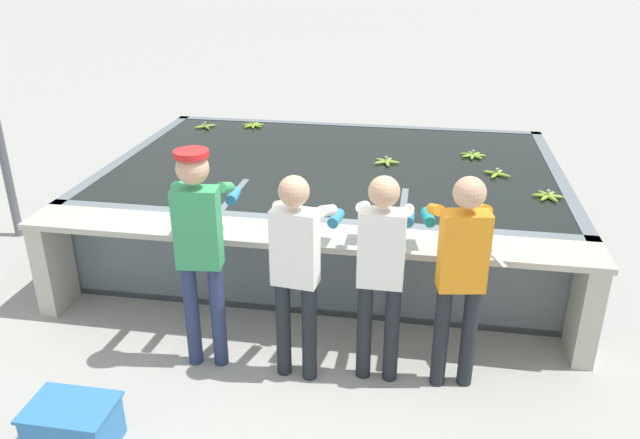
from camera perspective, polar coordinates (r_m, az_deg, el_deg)
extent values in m
plane|color=#A3A099|center=(5.19, -2.12, -11.26)|extent=(80.00, 80.00, 0.00)
cube|color=slate|center=(6.91, 1.28, -1.51)|extent=(4.64, 3.17, 0.06)
cube|color=slate|center=(5.38, -1.09, -4.30)|extent=(4.64, 0.12, 0.89)
cube|color=slate|center=(8.17, 2.89, 5.63)|extent=(4.64, 0.12, 0.89)
cube|color=slate|center=(7.40, -16.29, 2.72)|extent=(0.12, 3.17, 0.89)
cube|color=slate|center=(6.82, 20.42, 0.39)|extent=(0.12, 3.17, 0.89)
cube|color=black|center=(6.74, 1.31, 1.90)|extent=(4.40, 2.93, 0.82)
cube|color=slate|center=(5.96, -7.59, -1.63)|extent=(0.06, 0.80, 0.89)
cube|color=slate|center=(5.72, 7.41, -2.75)|extent=(0.06, 0.80, 0.89)
cube|color=#B7B2A3|center=(4.95, -1.74, -1.52)|extent=(4.64, 0.45, 0.05)
cube|color=#B7B2A3|center=(5.95, -23.17, -3.75)|extent=(0.16, 0.41, 0.84)
cube|color=#B7B2A3|center=(5.24, 23.09, -7.56)|extent=(0.16, 0.41, 0.84)
cylinder|color=navy|center=(4.85, -11.62, -8.54)|extent=(0.11, 0.11, 0.85)
cylinder|color=navy|center=(4.80, -9.29, -8.68)|extent=(0.11, 0.11, 0.85)
cube|color=#38995B|center=(4.49, -11.13, -0.76)|extent=(0.34, 0.20, 0.60)
sphere|color=tan|center=(4.33, -11.59, 4.62)|extent=(0.23, 0.23, 0.23)
cylinder|color=red|center=(4.29, -11.70, 5.94)|extent=(0.24, 0.24, 0.04)
cylinder|color=#38995B|center=(4.67, -12.50, 2.97)|extent=(0.11, 0.32, 0.18)
cylinder|color=teal|center=(4.95, -11.57, 2.21)|extent=(0.10, 0.21, 0.08)
cylinder|color=#38995B|center=(4.59, -8.65, 2.92)|extent=(0.11, 0.32, 0.18)
cylinder|color=teal|center=(4.88, -7.94, 2.14)|extent=(0.10, 0.21, 0.08)
cylinder|color=#1E2328|center=(4.67, -3.36, -9.86)|extent=(0.11, 0.11, 0.79)
cylinder|color=#1E2328|center=(4.61, -0.98, -10.26)|extent=(0.11, 0.11, 0.79)
cube|color=white|center=(4.30, -2.32, -2.57)|extent=(0.34, 0.21, 0.56)
sphere|color=tan|center=(4.14, -2.41, 2.61)|extent=(0.21, 0.21, 0.21)
cylinder|color=white|center=(4.49, -3.28, 1.27)|extent=(0.12, 0.32, 0.18)
cylinder|color=teal|center=(4.77, -2.24, 0.53)|extent=(0.11, 0.21, 0.08)
cylinder|color=white|center=(4.40, 0.66, 0.82)|extent=(0.12, 0.32, 0.18)
cylinder|color=teal|center=(4.68, 1.48, 0.10)|extent=(0.11, 0.21, 0.08)
cylinder|color=#1E2328|center=(4.64, 4.07, -10.08)|extent=(0.11, 0.11, 0.79)
cylinder|color=#1E2328|center=(4.63, 6.57, -10.28)|extent=(0.11, 0.11, 0.79)
cube|color=white|center=(4.30, 5.65, -2.66)|extent=(0.32, 0.17, 0.56)
sphere|color=tan|center=(4.13, 5.88, 2.55)|extent=(0.21, 0.21, 0.21)
cylinder|color=white|center=(4.45, 3.97, 1.16)|extent=(0.08, 0.31, 0.18)
cylinder|color=teal|center=(4.75, 4.25, 0.45)|extent=(0.09, 0.20, 0.08)
cylinder|color=white|center=(4.44, 8.08, 0.87)|extent=(0.08, 0.31, 0.18)
cylinder|color=teal|center=(4.73, 8.11, 0.19)|extent=(0.09, 0.20, 0.08)
cylinder|color=#1E2328|center=(4.63, 10.99, -10.50)|extent=(0.11, 0.11, 0.80)
cylinder|color=#1E2328|center=(4.67, 13.43, -10.40)|extent=(0.11, 0.11, 0.80)
cube|color=orange|center=(4.31, 12.99, -2.85)|extent=(0.34, 0.22, 0.57)
sphere|color=tan|center=(4.14, 13.52, 2.40)|extent=(0.22, 0.22, 0.22)
cylinder|color=orange|center=(4.42, 10.52, 0.88)|extent=(0.13, 0.32, 0.18)
cylinder|color=teal|center=(4.71, 9.85, 0.21)|extent=(0.12, 0.21, 0.08)
cylinder|color=orange|center=(4.49, 14.54, 0.88)|extent=(0.13, 0.32, 0.18)
cylinder|color=teal|center=(4.77, 13.64, 0.22)|extent=(0.12, 0.21, 0.08)
ellipsoid|color=#8CB738|center=(6.39, 15.68, 3.90)|extent=(0.11, 0.17, 0.04)
ellipsoid|color=#8CB738|center=(6.42, 16.31, 3.93)|extent=(0.17, 0.11, 0.04)
ellipsoid|color=#8CB738|center=(6.49, 16.02, 4.16)|extent=(0.11, 0.17, 0.04)
ellipsoid|color=#8CB738|center=(6.46, 15.40, 4.14)|extent=(0.17, 0.11, 0.04)
cylinder|color=tan|center=(6.43, 15.89, 4.33)|extent=(0.03, 0.03, 0.04)
ellipsoid|color=#8CB738|center=(5.96, 20.41, 1.84)|extent=(0.11, 0.17, 0.04)
ellipsoid|color=#8CB738|center=(6.01, 20.62, 1.98)|extent=(0.17, 0.04, 0.04)
ellipsoid|color=#8CB738|center=(6.05, 20.31, 2.17)|extent=(0.12, 0.16, 0.04)
ellipsoid|color=#8CB738|center=(6.04, 19.79, 2.21)|extent=(0.11, 0.17, 0.04)
ellipsoid|color=#8CB738|center=(5.99, 19.58, 2.07)|extent=(0.17, 0.04, 0.04)
ellipsoid|color=#8CB738|center=(5.95, 19.89, 1.89)|extent=(0.12, 0.16, 0.04)
cylinder|color=tan|center=(5.99, 20.15, 2.34)|extent=(0.03, 0.03, 0.04)
ellipsoid|color=#7FAD33|center=(6.97, 14.26, 5.68)|extent=(0.17, 0.05, 0.04)
ellipsoid|color=#7FAD33|center=(7.01, 14.05, 5.80)|extent=(0.13, 0.16, 0.04)
ellipsoid|color=#7FAD33|center=(7.01, 13.66, 5.85)|extent=(0.08, 0.17, 0.04)
ellipsoid|color=#7FAD33|center=(6.98, 13.38, 5.79)|extent=(0.17, 0.10, 0.04)
ellipsoid|color=#7FAD33|center=(6.93, 13.42, 5.67)|extent=(0.17, 0.11, 0.04)
ellipsoid|color=#7FAD33|center=(6.91, 13.76, 5.58)|extent=(0.06, 0.17, 0.04)
ellipsoid|color=#7FAD33|center=(6.92, 14.13, 5.58)|extent=(0.14, 0.15, 0.04)
cylinder|color=tan|center=(6.95, 13.84, 5.99)|extent=(0.03, 0.03, 0.04)
ellipsoid|color=#93BC3D|center=(6.64, 6.25, 5.40)|extent=(0.09, 0.17, 0.04)
ellipsoid|color=#93BC3D|center=(6.63, 5.70, 5.39)|extent=(0.15, 0.13, 0.04)
ellipsoid|color=#93BC3D|center=(6.57, 5.63, 5.22)|extent=(0.16, 0.12, 0.04)
ellipsoid|color=#93BC3D|center=(6.54, 6.14, 5.12)|extent=(0.08, 0.17, 0.04)
ellipsoid|color=#93BC3D|center=(6.59, 6.53, 5.24)|extent=(0.17, 0.04, 0.04)
cylinder|color=tan|center=(6.58, 6.06, 5.57)|extent=(0.03, 0.03, 0.04)
ellipsoid|color=#7FAD33|center=(7.98, -10.32, 8.29)|extent=(0.13, 0.15, 0.04)
ellipsoid|color=#7FAD33|center=(8.05, -10.09, 8.43)|extent=(0.15, 0.13, 0.04)
ellipsoid|color=#7FAD33|center=(8.08, -10.59, 8.46)|extent=(0.13, 0.15, 0.04)
ellipsoid|color=#7FAD33|center=(8.02, -10.83, 8.31)|extent=(0.15, 0.13, 0.04)
cylinder|color=tan|center=(8.02, -10.48, 8.62)|extent=(0.03, 0.03, 0.04)
ellipsoid|color=#7FAD33|center=(8.01, -5.74, 8.60)|extent=(0.17, 0.11, 0.04)
ellipsoid|color=#7FAD33|center=(8.05, -5.94, 8.66)|extent=(0.07, 0.17, 0.04)
ellipsoid|color=#7FAD33|center=(8.05, -6.28, 8.65)|extent=(0.13, 0.16, 0.04)
ellipsoid|color=#7FAD33|center=(8.01, -6.51, 8.57)|extent=(0.17, 0.04, 0.04)
ellipsoid|color=#7FAD33|center=(7.97, -6.45, 8.49)|extent=(0.13, 0.16, 0.04)
ellipsoid|color=#7FAD33|center=(7.95, -6.15, 8.46)|extent=(0.07, 0.17, 0.04)
ellipsoid|color=#7FAD33|center=(7.96, -5.83, 8.51)|extent=(0.17, 0.11, 0.04)
cylinder|color=tan|center=(7.99, -6.14, 8.81)|extent=(0.03, 0.03, 0.04)
cube|color=silver|center=(4.67, 16.05, -3.63)|extent=(0.10, 0.20, 0.00)
cube|color=black|center=(4.83, 15.03, -2.57)|extent=(0.06, 0.10, 0.02)
cube|color=#3375B7|center=(4.49, -21.60, -17.26)|extent=(0.52, 0.36, 0.30)
cube|color=#3375B7|center=(4.39, -21.92, -15.65)|extent=(0.55, 0.39, 0.02)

